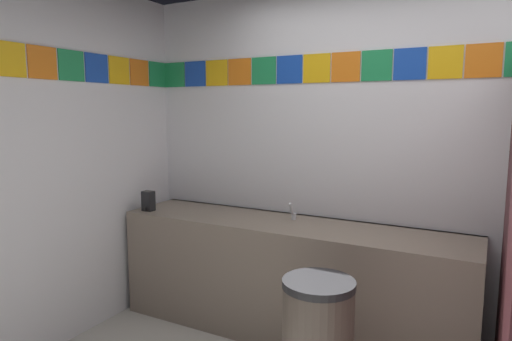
{
  "coord_description": "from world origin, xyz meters",
  "views": [
    {
      "loc": [
        0.53,
        -1.71,
        1.65
      ],
      "look_at": [
        -0.85,
        0.85,
        1.25
      ],
      "focal_mm": 31.15,
      "sensor_mm": 36.0,
      "label": 1
    }
  ],
  "objects": [
    {
      "name": "wall_back",
      "position": [
        -0.0,
        1.49,
        1.28
      ],
      "size": [
        4.17,
        0.09,
        2.55
      ],
      "color": "silver",
      "rests_on": "ground_plane"
    },
    {
      "name": "wall_side",
      "position": [
        -2.12,
        -0.0,
        1.28
      ],
      "size": [
        0.09,
        2.9,
        2.55
      ],
      "color": "silver",
      "rests_on": "ground_plane"
    },
    {
      "name": "vanity_counter",
      "position": [
        -0.75,
        1.16,
        0.42
      ],
      "size": [
        2.57,
        0.59,
        0.84
      ],
      "color": "gray",
      "rests_on": "ground_plane"
    },
    {
      "name": "faucet_center",
      "position": [
        -0.75,
        1.25,
        0.89
      ],
      "size": [
        0.04,
        0.1,
        0.14
      ],
      "color": "silver",
      "rests_on": "vanity_counter"
    },
    {
      "name": "soap_dispenser",
      "position": [
        -1.91,
        0.98,
        0.92
      ],
      "size": [
        0.09,
        0.09,
        0.16
      ],
      "color": "black",
      "rests_on": "vanity_counter"
    }
  ]
}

